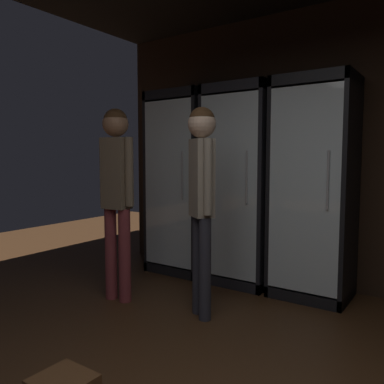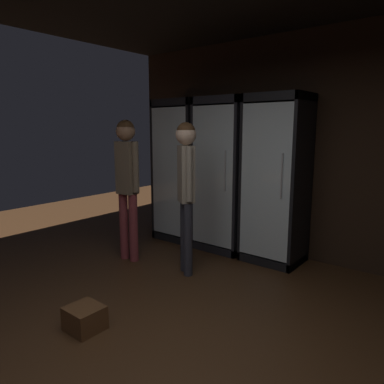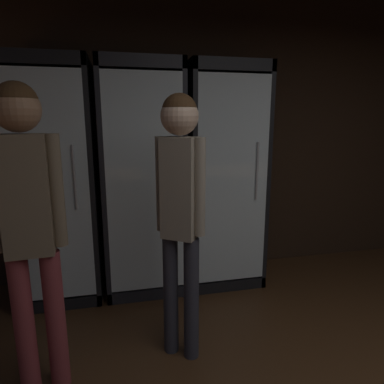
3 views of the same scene
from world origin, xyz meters
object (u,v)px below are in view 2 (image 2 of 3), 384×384
at_px(cooler_center, 277,182).
at_px(wine_crate_floor, 85,318).
at_px(cooler_left, 226,176).
at_px(shopper_far, 186,178).
at_px(shopper_near, 127,174).
at_px(cooler_far_left, 184,172).

bearing_deg(cooler_center, wine_crate_floor, -101.30).
relative_size(cooler_left, shopper_far, 1.20).
distance_m(shopper_near, wine_crate_floor, 1.90).
xyz_separation_m(shopper_near, wine_crate_floor, (0.94, -1.32, -1.00)).
xyz_separation_m(cooler_left, shopper_far, (0.16, -1.04, 0.10)).
bearing_deg(shopper_near, cooler_left, 59.64).
bearing_deg(shopper_near, cooler_center, 39.04).
distance_m(cooler_left, wine_crate_floor, 2.65).
bearing_deg(wine_crate_floor, shopper_far, 93.93).
height_order(cooler_far_left, cooler_left, same).
distance_m(cooler_far_left, shopper_near, 1.17).
relative_size(shopper_far, wine_crate_floor, 6.02).
relative_size(cooler_left, cooler_center, 1.00).
height_order(cooler_far_left, wine_crate_floor, cooler_far_left).
relative_size(cooler_far_left, shopper_near, 1.17).
height_order(cooler_far_left, shopper_far, cooler_far_left).
relative_size(cooler_far_left, wine_crate_floor, 7.21).
bearing_deg(wine_crate_floor, cooler_left, 95.88).
bearing_deg(wine_crate_floor, cooler_far_left, 112.11).
bearing_deg(cooler_center, shopper_near, -140.96).
distance_m(cooler_center, shopper_near, 1.85).
distance_m(cooler_left, shopper_far, 1.06).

